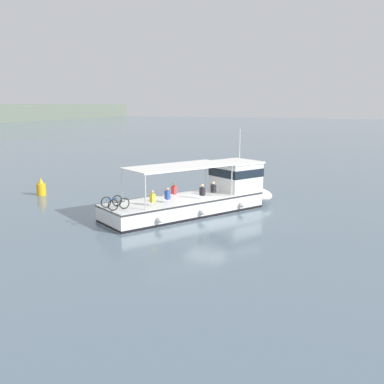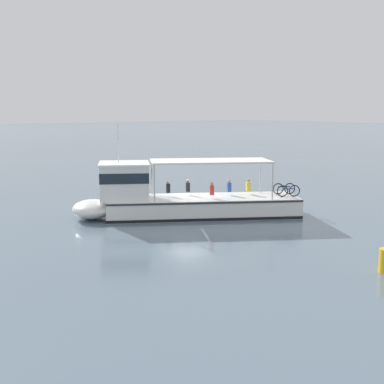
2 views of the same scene
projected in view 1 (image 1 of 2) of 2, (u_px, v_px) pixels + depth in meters
ground_plane at (207, 217)px, 27.71m from camera, size 400.00×400.00×0.00m
ferry_main at (204, 196)px, 29.19m from camera, size 12.41×9.37×5.32m
channel_buoy at (41, 188)px, 34.36m from camera, size 0.70×0.70×1.40m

